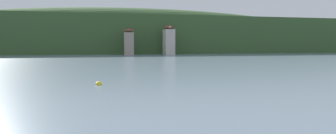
# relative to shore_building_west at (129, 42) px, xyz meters

# --- Properties ---
(wooded_hillside) EXTENTS (352.00, 64.11, 34.10)m
(wooded_hillside) POSITION_rel_shore_building_west_xyz_m (2.69, 42.67, 1.69)
(wooded_hillside) COLOR #38562D
(wooded_hillside) RESTS_ON ground_plane
(shore_building_west) EXTENTS (3.24, 4.77, 9.06)m
(shore_building_west) POSITION_rel_shore_building_west_xyz_m (0.00, 0.00, 0.00)
(shore_building_west) COLOR gray
(shore_building_west) RESTS_ON ground_plane
(shore_building_westcentral) EXTENTS (3.43, 6.20, 10.37)m
(shore_building_westcentral) POSITION_rel_shore_building_west_xyz_m (13.96, 0.68, 0.64)
(shore_building_westcentral) COLOR beige
(shore_building_westcentral) RESTS_ON ground_plane
(mooring_buoy_mid) EXTENTS (0.58, 0.58, 0.58)m
(mooring_buoy_mid) POSITION_rel_shore_building_west_xyz_m (-7.20, -68.42, -4.41)
(mooring_buoy_mid) COLOR yellow
(mooring_buoy_mid) RESTS_ON ground_plane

